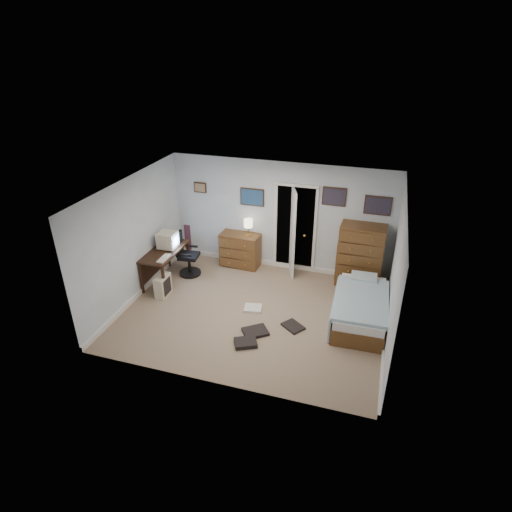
{
  "coord_description": "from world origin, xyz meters",
  "views": [
    {
      "loc": [
        2.09,
        -6.62,
        4.87
      ],
      "look_at": [
        -0.04,
        0.3,
        1.1
      ],
      "focal_mm": 30.0,
      "sensor_mm": 36.0,
      "label": 1
    }
  ],
  "objects": [
    {
      "name": "table_lamp",
      "position": [
        -0.68,
        1.77,
        1.09
      ],
      "size": [
        0.21,
        0.21,
        0.39
      ],
      "rotation": [
        0.0,
        0.0,
        -0.06
      ],
      "color": "gold",
      "rests_on": "low_dresser"
    },
    {
      "name": "wall_posters",
      "position": [
        0.57,
        1.98,
        1.75
      ],
      "size": [
        4.38,
        0.04,
        0.6
      ],
      "color": "#331E11",
      "rests_on": "floor"
    },
    {
      "name": "low_dresser",
      "position": [
        -0.88,
        1.77,
        0.4
      ],
      "size": [
        0.92,
        0.5,
        0.8
      ],
      "primitive_type": "cube",
      "rotation": [
        0.0,
        0.0,
        -0.06
      ],
      "color": "brown",
      "rests_on": "floor"
    },
    {
      "name": "keyboard",
      "position": [
        -2.02,
        0.26,
        0.76
      ],
      "size": [
        0.15,
        0.4,
        0.02
      ],
      "primitive_type": "cube",
      "rotation": [
        0.0,
        0.0,
        0.01
      ],
      "color": "beige",
      "rests_on": "computer_desk"
    },
    {
      "name": "doorway",
      "position": [
        0.35,
        2.27,
        1.0
      ],
      "size": [
        0.96,
        1.12,
        2.05
      ],
      "color": "black",
      "rests_on": "floor"
    },
    {
      "name": "crt_monitor",
      "position": [
        -2.18,
        0.76,
        0.93
      ],
      "size": [
        0.39,
        0.36,
        0.36
      ],
      "rotation": [
        0.0,
        0.0,
        0.01
      ],
      "color": "beige",
      "rests_on": "computer_desk"
    },
    {
      "name": "office_chair",
      "position": [
        -1.9,
        1.03,
        0.39
      ],
      "size": [
        0.55,
        0.55,
        1.01
      ],
      "rotation": [
        0.0,
        0.0,
        0.12
      ],
      "color": "black",
      "rests_on": "floor"
    },
    {
      "name": "floor_clutter",
      "position": [
        0.25,
        -0.54,
        0.03
      ],
      "size": [
        1.33,
        1.47,
        0.08
      ],
      "rotation": [
        0.0,
        0.0,
        0.21
      ],
      "color": "black",
      "rests_on": "floor"
    },
    {
      "name": "floor",
      "position": [
        0.0,
        0.0,
        -0.01
      ],
      "size": [
        5.0,
        4.0,
        0.02
      ],
      "primitive_type": "cube",
      "color": "gray",
      "rests_on": "ground"
    },
    {
      "name": "pc_tower",
      "position": [
        -2.0,
        0.06,
        0.22
      ],
      "size": [
        0.21,
        0.42,
        0.45
      ],
      "rotation": [
        0.0,
        0.0,
        0.01
      ],
      "color": "beige",
      "rests_on": "floor"
    },
    {
      "name": "media_stack",
      "position": [
        -2.32,
        2.05,
        0.38
      ],
      "size": [
        0.15,
        0.15,
        0.76
      ],
      "primitive_type": "cube",
      "rotation": [
        0.0,
        0.0,
        -0.0
      ],
      "color": "maroon",
      "rests_on": "floor"
    },
    {
      "name": "computer_desk",
      "position": [
        -2.29,
        0.61,
        0.58
      ],
      "size": [
        0.61,
        1.3,
        0.75
      ],
      "rotation": [
        0.0,
        0.0,
        0.01
      ],
      "color": "black",
      "rests_on": "floor"
    },
    {
      "name": "tall_dresser",
      "position": [
        1.84,
        1.75,
        0.69
      ],
      "size": [
        0.95,
        0.58,
        1.37
      ],
      "primitive_type": "cube",
      "rotation": [
        0.0,
        0.0,
        -0.03
      ],
      "color": "brown",
      "rests_on": "floor"
    },
    {
      "name": "headboard_bookcase",
      "position": [
        1.79,
        1.86,
        0.44
      ],
      "size": [
        0.94,
        0.29,
        0.84
      ],
      "rotation": [
        0.0,
        0.0,
        0.06
      ],
      "color": "brown",
      "rests_on": "floor"
    },
    {
      "name": "bed",
      "position": [
        1.99,
        0.36,
        0.28
      ],
      "size": [
        1.03,
        1.85,
        0.6
      ],
      "rotation": [
        0.0,
        0.0,
        0.03
      ],
      "color": "brown",
      "rests_on": "floor"
    }
  ]
}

